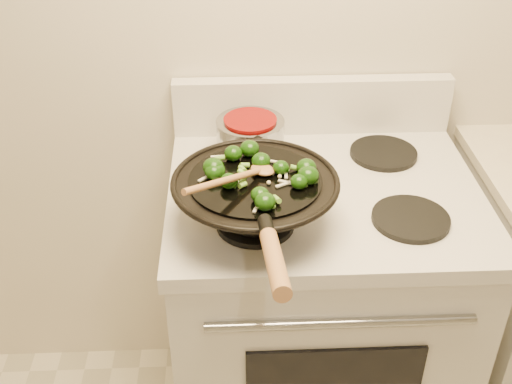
{
  "coord_description": "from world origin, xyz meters",
  "views": [
    {
      "loc": [
        -0.33,
        -0.16,
        1.8
      ],
      "look_at": [
        -0.28,
        1.01,
        1.02
      ],
      "focal_mm": 45.0,
      "sensor_mm": 36.0,
      "label": 1
    }
  ],
  "objects": [
    {
      "name": "wooden_spoon",
      "position": [
        -0.31,
        0.99,
        1.07
      ],
      "size": [
        0.2,
        0.21,
        0.07
      ],
      "color": "#A06C3E",
      "rests_on": "wok"
    },
    {
      "name": "saucepan",
      "position": [
        -0.28,
        1.32,
        0.99
      ],
      "size": [
        0.18,
        0.29,
        0.11
      ],
      "color": "gray",
      "rests_on": "stove"
    },
    {
      "name": "stove",
      "position": [
        -0.1,
        1.17,
        0.47
      ],
      "size": [
        0.78,
        0.67,
        1.08
      ],
      "color": "silver",
      "rests_on": "ground"
    },
    {
      "name": "stirfry",
      "position": [
        -0.28,
        1.02,
        1.06
      ],
      "size": [
        0.26,
        0.26,
        0.04
      ],
      "color": "#113308",
      "rests_on": "wok"
    },
    {
      "name": "wok",
      "position": [
        -0.28,
        1.02,
        1.0
      ],
      "size": [
        0.37,
        0.62,
        0.18
      ],
      "color": "black",
      "rests_on": "stove"
    }
  ]
}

